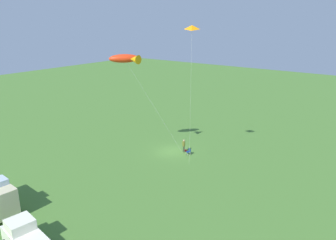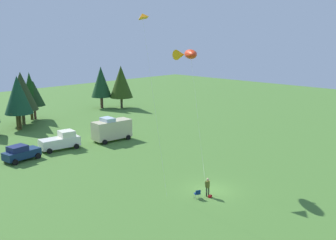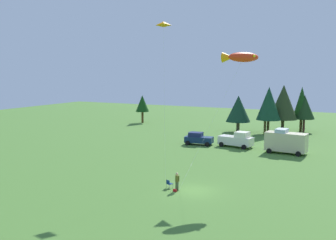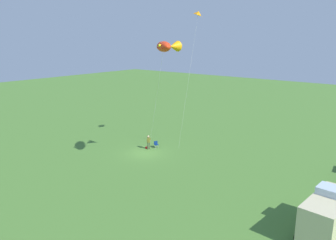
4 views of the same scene
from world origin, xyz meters
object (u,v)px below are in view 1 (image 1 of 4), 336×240
Objects in this scene: kite_delta_orange at (192,28)px; person_kite_flyer at (184,145)px; folding_chair at (189,151)px; kite_large_fish at (127,59)px; backpack_on_grass at (185,151)px; truck_white_pickup at (26,239)px.

person_kite_flyer is at bearing -50.03° from kite_delta_orange.
folding_chair is 14.22m from kite_large_fish.
folding_chair is at bearing -131.14° from kite_large_fish.
kite_delta_orange is at bearing 59.12° from folding_chair.
backpack_on_grass is at bearing -168.33° from person_kite_flyer.
folding_chair is 0.05× the size of kite_delta_orange.
truck_white_pickup is 0.40× the size of kite_large_fish.
truck_white_pickup is (-1.28, 23.44, 0.99)m from backpack_on_grass.
truck_white_pickup reaches higher than backpack_on_grass.
backpack_on_grass is at bearing -99.85° from folding_chair.
truck_white_pickup is (-1.33, 23.10, 0.08)m from person_kite_flyer.
kite_large_fish is at bearing 11.68° from kite_delta_orange.
truck_white_pickup is at bearing 93.12° from backpack_on_grass.
folding_chair is at bearing 144.50° from backpack_on_grass.
kite_delta_orange is (-3.74, 4.46, 14.96)m from person_kite_flyer.
kite_delta_orange is (-3.69, 4.80, 15.87)m from backpack_on_grass.
truck_white_pickup is at bearing 107.25° from kite_large_fish.
backpack_on_grass is 0.02× the size of kite_delta_orange.
kite_delta_orange reaches higher than kite_large_fish.
folding_chair is 0.16× the size of truck_white_pickup.
backpack_on_grass is (-0.05, -0.34, -0.91)m from person_kite_flyer.
kite_large_fish is (4.98, 5.70, 12.04)m from folding_chair.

